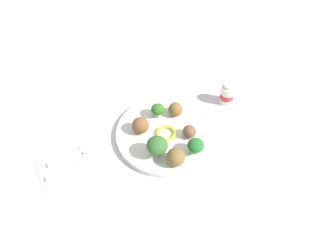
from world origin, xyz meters
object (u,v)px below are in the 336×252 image
(napkin, at_px, (73,162))
(pepper_ring_near_rim, at_px, (166,133))
(meatball_far_rim, at_px, (141,125))
(yogurt_bottle, at_px, (227,95))
(broccoli_floret_front_right, at_px, (157,146))
(knife, at_px, (77,165))
(meatball_mid_left, at_px, (189,132))
(plate, at_px, (168,133))
(broccoli_floret_back_left, at_px, (157,110))
(meatball_back_right, at_px, (175,109))
(meatball_back_left, at_px, (176,157))
(fork, at_px, (74,154))
(broccoli_floret_center, at_px, (196,146))

(napkin, bearing_deg, pepper_ring_near_rim, -8.24)
(meatball_far_rim, distance_m, yogurt_bottle, 0.28)
(broccoli_floret_front_right, height_order, knife, broccoli_floret_front_right)
(knife, relative_size, yogurt_bottle, 2.15)
(meatball_mid_left, bearing_deg, meatball_far_rim, 144.83)
(plate, height_order, meatball_far_rim, meatball_far_rim)
(broccoli_floret_back_left, relative_size, yogurt_bottle, 0.62)
(meatball_far_rim, height_order, yogurt_bottle, yogurt_bottle)
(meatball_back_right, relative_size, meatball_far_rim, 0.89)
(meatball_back_right, distance_m, yogurt_bottle, 0.17)
(meatball_back_left, height_order, knife, meatball_back_left)
(broccoli_floret_front_right, bearing_deg, pepper_ring_near_rim, 45.74)
(meatball_mid_left, xyz_separation_m, fork, (-0.29, 0.09, -0.03))
(knife, distance_m, yogurt_bottle, 0.46)
(broccoli_floret_front_right, xyz_separation_m, broccoli_floret_center, (0.09, -0.04, -0.01))
(plate, height_order, knife, plate)
(broccoli_floret_front_right, xyz_separation_m, yogurt_bottle, (0.27, 0.09, -0.02))
(broccoli_floret_center, height_order, meatball_back_left, same)
(broccoli_floret_center, height_order, napkin, broccoli_floret_center)
(meatball_back_right, bearing_deg, broccoli_floret_front_right, -135.75)
(broccoli_floret_center, xyz_separation_m, meatball_back_right, (0.02, 0.14, -0.01))
(napkin, bearing_deg, knife, -68.25)
(meatball_far_rim, height_order, napkin, meatball_far_rim)
(napkin, distance_m, knife, 0.02)
(meatball_back_left, xyz_separation_m, meatball_mid_left, (0.07, 0.06, -0.01))
(fork, bearing_deg, meatball_back_right, -0.19)
(broccoli_floret_center, bearing_deg, yogurt_bottle, 35.18)
(plate, xyz_separation_m, meatball_mid_left, (0.04, -0.04, 0.03))
(meatball_back_right, bearing_deg, napkin, -176.68)
(plate, distance_m, meatball_far_rim, 0.08)
(broccoli_floret_back_left, xyz_separation_m, meatball_back_right, (0.05, -0.02, -0.01))
(plate, bearing_deg, broccoli_floret_center, -73.77)
(napkin, height_order, knife, knife)
(broccoli_floret_center, bearing_deg, broccoli_floret_front_right, 157.11)
(broccoli_floret_center, xyz_separation_m, knife, (-0.28, 0.11, -0.04))
(meatball_back_right, xyz_separation_m, yogurt_bottle, (0.17, -0.01, -0.01))
(meatball_mid_left, relative_size, napkin, 0.21)
(broccoli_floret_back_left, height_order, meatball_mid_left, broccoli_floret_back_left)
(knife, bearing_deg, plate, -2.42)
(meatball_back_right, height_order, meatball_back_left, meatball_back_left)
(meatball_back_left, distance_m, fork, 0.26)
(broccoli_floret_front_right, relative_size, broccoli_floret_back_left, 1.42)
(broccoli_floret_back_left, distance_m, yogurt_bottle, 0.22)
(broccoli_floret_front_right, relative_size, knife, 0.41)
(meatball_back_right, height_order, yogurt_bottle, yogurt_bottle)
(meatball_far_rim, xyz_separation_m, pepper_ring_near_rim, (0.05, -0.04, -0.02))
(napkin, distance_m, yogurt_bottle, 0.47)
(broccoli_floret_front_right, bearing_deg, meatball_far_rim, 92.84)
(meatball_back_right, relative_size, knife, 0.27)
(meatball_far_rim, bearing_deg, yogurt_bottle, 0.36)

